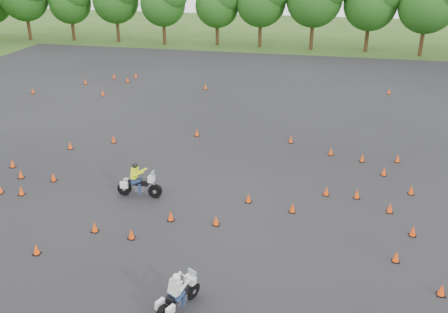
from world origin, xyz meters
The scene contains 6 objects.
ground centered at (0.00, 0.00, 0.00)m, with size 140.00×140.00×0.00m, color #2D5119.
asphalt_pad centered at (0.00, 6.00, 0.01)m, with size 62.00×62.00×0.00m, color black.
treeline centered at (3.26, 35.67, 4.53)m, with size 86.97×32.02×10.15m.
traffic_cones centered at (-0.59, 4.64, 0.23)m, with size 36.07×33.45×0.45m.
rider_yellow centered at (-3.66, 0.89, 0.89)m, with size 2.30×0.71×1.77m, color #E3F415, non-canonical shape.
rider_white centered at (0.67, -6.79, 0.85)m, with size 2.19×0.67×1.69m, color silver, non-canonical shape.
Camera 1 is at (5.16, -19.96, 11.75)m, focal length 40.00 mm.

